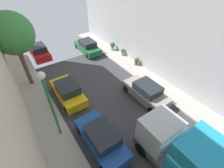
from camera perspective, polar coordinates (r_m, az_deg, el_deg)
parked_car_left_3 at (r=10.52m, az=-3.83°, el=-19.08°), size 1.78×4.20×1.57m
parked_car_left_4 at (r=13.90m, az=-15.65°, el=-2.68°), size 1.78×4.20×1.57m
parked_car_left_5 at (r=21.31m, az=-24.79°, el=10.56°), size 1.78×4.20×1.57m
parked_car_right_3 at (r=13.65m, az=12.11°, el=-2.86°), size 1.78×4.20×1.57m
parked_car_right_4 at (r=20.82m, az=-8.85°, el=13.13°), size 1.78×4.20×1.57m
street_tree_2 at (r=14.96m, az=-32.35°, el=14.96°), size 3.34×3.34×6.51m
potted_plant_2 at (r=20.90m, az=0.22°, el=13.67°), size 0.64×0.64×1.00m
potted_plant_3 at (r=17.95m, az=8.86°, el=8.19°), size 0.52×0.52×0.83m
potted_plant_4 at (r=19.71m, az=3.86°, el=11.63°), size 0.49×0.49×0.86m
lamp_post at (r=9.51m, az=-21.97°, el=-4.44°), size 0.44×0.44×5.07m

